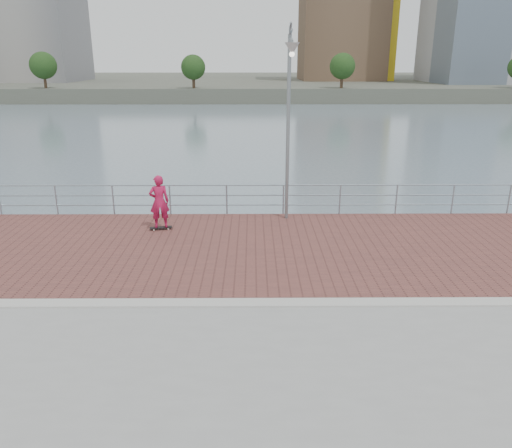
{
  "coord_description": "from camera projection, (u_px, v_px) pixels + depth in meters",
  "views": [
    {
      "loc": [
        -0.09,
        -10.4,
        5.45
      ],
      "look_at": [
        0.0,
        2.0,
        1.3
      ],
      "focal_mm": 35.0,
      "sensor_mm": 36.0,
      "label": 1
    }
  ],
  "objects": [
    {
      "name": "brick_lane",
      "position": [
        256.0,
        248.0,
        15.0
      ],
      "size": [
        40.0,
        6.8,
        0.02
      ],
      "primitive_type": "cube",
      "color": "brown",
      "rests_on": "seawall"
    },
    {
      "name": "shoreline_trees",
      "position": [
        188.0,
        66.0,
        83.26
      ],
      "size": [
        109.19,
        4.43,
        5.9
      ],
      "color": "#473323",
      "rests_on": "far_shore"
    },
    {
      "name": "skateboard",
      "position": [
        161.0,
        228.0,
        16.54
      ],
      "size": [
        0.75,
        0.34,
        0.08
      ],
      "rotation": [
        0.0,
        0.0,
        0.22
      ],
      "color": "black",
      "rests_on": "brick_lane"
    },
    {
      "name": "far_shore",
      "position": [
        253.0,
        83.0,
        128.0
      ],
      "size": [
        320.0,
        95.0,
        2.5
      ],
      "primitive_type": "cube",
      "color": "#4C5142",
      "rests_on": "ground"
    },
    {
      "name": "water",
      "position": [
        257.0,
        377.0,
        12.23
      ],
      "size": [
        400.0,
        400.0,
        0.0
      ],
      "primitive_type": "plane",
      "color": "slate",
      "rests_on": "ground"
    },
    {
      "name": "curb",
      "position": [
        257.0,
        303.0,
        11.58
      ],
      "size": [
        40.0,
        0.4,
        0.06
      ],
      "primitive_type": "cube",
      "color": "#B7B5AD",
      "rests_on": "seawall"
    },
    {
      "name": "street_lamp",
      "position": [
        290.0,
        92.0,
        15.94
      ],
      "size": [
        0.45,
        1.31,
        6.2
      ],
      "color": "gray",
      "rests_on": "brick_lane"
    },
    {
      "name": "guardrail",
      "position": [
        255.0,
        196.0,
        18.01
      ],
      "size": [
        39.06,
        0.06,
        1.13
      ],
      "color": "#8C9EA8",
      "rests_on": "brick_lane"
    },
    {
      "name": "skateboarder",
      "position": [
        159.0,
        202.0,
        16.26
      ],
      "size": [
        0.72,
        0.55,
        1.76
      ],
      "primitive_type": "imported",
      "rotation": [
        0.0,
        0.0,
        3.36
      ],
      "color": "#B71846",
      "rests_on": "skateboard"
    }
  ]
}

